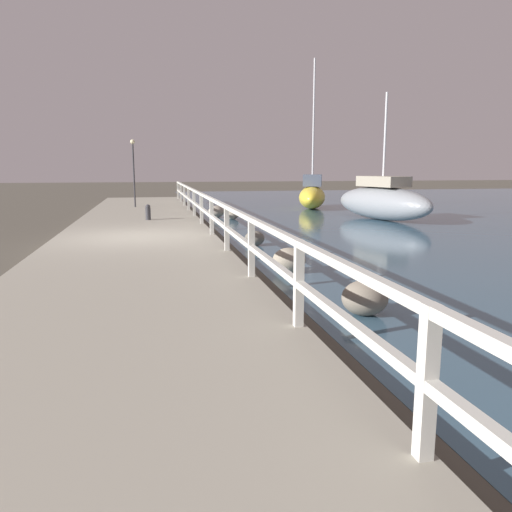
{
  "coord_description": "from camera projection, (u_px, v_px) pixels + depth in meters",
  "views": [
    {
      "loc": [
        0.39,
        -13.38,
        2.04
      ],
      "look_at": [
        2.51,
        -3.38,
        0.23
      ],
      "focal_mm": 35.0,
      "sensor_mm": 36.0,
      "label": 1
    }
  ],
  "objects": [
    {
      "name": "ground_plane",
      "position": [
        137.0,
        246.0,
        13.16
      ],
      "size": [
        120.0,
        120.0,
        0.0
      ],
      "primitive_type": "plane",
      "color": "#4C473D"
    },
    {
      "name": "dock_walkway",
      "position": [
        136.0,
        241.0,
        13.14
      ],
      "size": [
        4.21,
        36.0,
        0.25
      ],
      "color": "gray",
      "rests_on": "ground"
    },
    {
      "name": "railing",
      "position": [
        212.0,
        210.0,
        13.41
      ],
      "size": [
        0.1,
        32.5,
        1.0
      ],
      "color": "beige",
      "rests_on": "dock_walkway"
    },
    {
      "name": "boulder_far_strip",
      "position": [
        216.0,
        212.0,
        20.61
      ],
      "size": [
        0.66,
        0.59,
        0.49
      ],
      "color": "gray",
      "rests_on": "ground"
    },
    {
      "name": "boulder_mid_strip",
      "position": [
        365.0,
        298.0,
        6.97
      ],
      "size": [
        0.66,
        0.59,
        0.49
      ],
      "color": "slate",
      "rests_on": "ground"
    },
    {
      "name": "boulder_water_edge",
      "position": [
        232.0,
        215.0,
        19.89
      ],
      "size": [
        0.53,
        0.47,
        0.39
      ],
      "color": "gray",
      "rests_on": "ground"
    },
    {
      "name": "boulder_downstream",
      "position": [
        289.0,
        260.0,
        9.81
      ],
      "size": [
        0.66,
        0.59,
        0.49
      ],
      "color": "gray",
      "rests_on": "ground"
    },
    {
      "name": "boulder_near_dock",
      "position": [
        255.0,
        238.0,
        13.19
      ],
      "size": [
        0.53,
        0.47,
        0.4
      ],
      "color": "#666056",
      "rests_on": "ground"
    },
    {
      "name": "mooring_bollard",
      "position": [
        148.0,
        212.0,
        17.33
      ],
      "size": [
        0.18,
        0.18,
        0.54
      ],
      "color": "#333338",
      "rests_on": "dock_walkway"
    },
    {
      "name": "dock_lamp",
      "position": [
        133.0,
        162.0,
        22.66
      ],
      "size": [
        0.21,
        0.21,
        3.05
      ],
      "color": "#2D2D33",
      "rests_on": "dock_walkway"
    },
    {
      "name": "sailboat_yellow",
      "position": [
        312.0,
        195.0,
        25.17
      ],
      "size": [
        2.67,
        4.36,
        7.24
      ],
      "rotation": [
        0.0,
        0.0,
        -0.36
      ],
      "color": "gold",
      "rests_on": "water_surface"
    },
    {
      "name": "sailboat_gray",
      "position": [
        382.0,
        201.0,
        19.65
      ],
      "size": [
        2.64,
        5.49,
        4.86
      ],
      "rotation": [
        0.0,
        0.0,
        0.23
      ],
      "color": "gray",
      "rests_on": "water_surface"
    }
  ]
}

